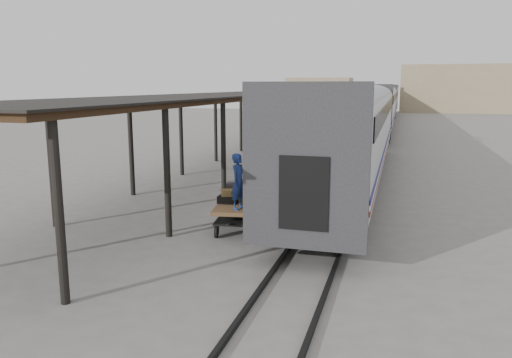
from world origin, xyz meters
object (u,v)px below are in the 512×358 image
object	(u,v)px
pedestrian	(250,151)
baggage_cart	(238,210)
luggage_tug	(279,147)
porter	(239,181)

from	to	relation	value
pedestrian	baggage_cart	bearing A→B (deg)	103.50
luggage_tug	porter	distance (m)	17.28
luggage_tug	pedestrian	world-z (taller)	pedestrian
baggage_cart	pedestrian	distance (m)	12.97
baggage_cart	luggage_tug	distance (m)	16.57
luggage_tug	pedestrian	size ratio (longest dim) A/B	1.06
luggage_tug	pedestrian	xyz separation A→B (m)	(-0.80, -3.85, 0.16)
pedestrian	luggage_tug	bearing A→B (deg)	-103.23
baggage_cart	pedestrian	bearing A→B (deg)	96.39
baggage_cart	luggage_tug	size ratio (longest dim) A/B	1.44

